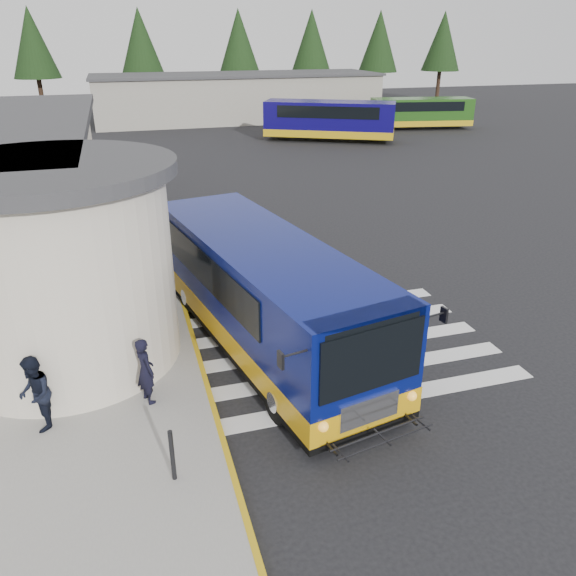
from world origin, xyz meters
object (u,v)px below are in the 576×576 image
object	(u,v)px
pedestrian_a	(145,371)
far_bus_b	(421,112)
pedestrian_b	(35,394)
far_bus_a	(330,119)
bollard	(172,455)
transit_bus	(264,297)

from	to	relation	value
pedestrian_a	far_bus_b	size ratio (longest dim) A/B	0.17
pedestrian_b	far_bus_a	xyz separation A→B (m)	(17.79, 31.00, 0.68)
bollard	pedestrian_a	bearing A→B (deg)	96.19
transit_bus	far_bus_b	size ratio (longest dim) A/B	1.18
far_bus_a	bollard	bearing A→B (deg)	-177.11
pedestrian_b	bollard	world-z (taller)	pedestrian_b
transit_bus	bollard	distance (m)	5.37
far_bus_a	far_bus_b	world-z (taller)	far_bus_a
bollard	far_bus_a	world-z (taller)	far_bus_a
transit_bus	far_bus_a	distance (m)	31.35
pedestrian_a	pedestrian_b	distance (m)	2.18
far_bus_a	far_bus_b	size ratio (longest dim) A/B	1.13
pedestrian_a	far_bus_b	distance (m)	42.47
transit_bus	far_bus_a	size ratio (longest dim) A/B	1.05
pedestrian_a	bollard	world-z (taller)	pedestrian_a
bollard	far_bus_a	distance (m)	36.64
pedestrian_b	far_bus_b	world-z (taller)	far_bus_b
transit_bus	far_bus_a	world-z (taller)	far_bus_a
pedestrian_a	far_bus_a	distance (m)	34.44
bollard	far_bus_b	distance (m)	44.40
pedestrian_a	far_bus_a	xyz separation A→B (m)	(15.64, 30.68, 0.72)
transit_bus	pedestrian_b	distance (m)	5.76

